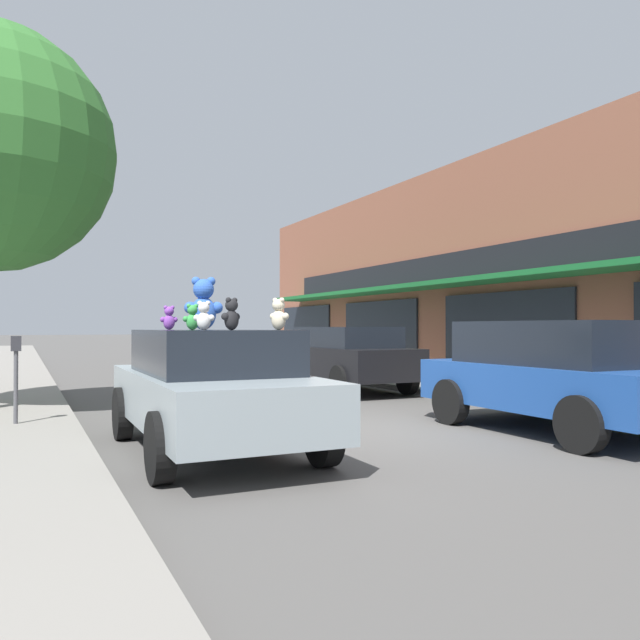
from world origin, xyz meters
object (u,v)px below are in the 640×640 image
parked_car_far_left (557,372)px  plush_art_car (212,386)px  teddy_bear_black (231,314)px  parking_meter (16,368)px  parked_car_far_center (346,356)px  teddy_bear_green (192,317)px  teddy_bear_cream (279,314)px  teddy_bear_purple (169,318)px  teddy_bear_giant (203,304)px  teddy_bear_white (204,316)px

parked_car_far_left → plush_art_car: bearing=170.9°
teddy_bear_black → parking_meter: bearing=-89.0°
plush_art_car → parked_car_far_left: 5.00m
parked_car_far_left → parked_car_far_center: parked_car_far_left is taller
teddy_bear_green → parked_car_far_left: size_ratio=0.08×
plush_art_car → teddy_bear_green: teddy_bear_green is taller
teddy_bear_black → teddy_bear_cream: 0.80m
teddy_bear_cream → teddy_bear_purple: bearing=4.5°
teddy_bear_giant → teddy_bear_cream: (0.61, -1.10, -0.15)m
plush_art_car → parked_car_far_left: parked_car_far_left is taller
teddy_bear_green → parking_meter: (-1.91, 2.68, -0.70)m
teddy_bear_green → parked_car_far_center: (5.21, 5.89, -0.80)m
teddy_bear_purple → parked_car_far_left: (5.26, -1.73, -0.78)m
plush_art_car → teddy_bear_black: teddy_bear_black is taller
parked_car_far_left → teddy_bear_black: bearing=-176.7°
plush_art_car → teddy_bear_giant: 1.10m
teddy_bear_white → teddy_bear_green: bearing=-62.5°
parked_car_far_left → teddy_bear_green: bearing=172.6°
plush_art_car → teddy_bear_green: 0.90m
teddy_bear_white → teddy_bear_cream: 0.88m
teddy_bear_purple → teddy_bear_black: 2.03m
plush_art_car → teddy_bear_cream: teddy_bear_cream is taller
teddy_bear_white → teddy_bear_cream: size_ratio=0.87×
teddy_bear_purple → teddy_bear_green: 1.06m
teddy_bear_black → parked_car_far_center: size_ratio=0.08×
plush_art_car → parking_meter: size_ratio=3.39×
teddy_bear_giant → teddy_bear_green: size_ratio=2.19×
parked_car_far_left → parking_meter: bearing=154.8°
teddy_bear_green → teddy_bear_cream: (0.88, -0.57, 0.03)m
teddy_bear_giant → teddy_bear_cream: 1.26m
teddy_bear_purple → plush_art_car: bearing=109.7°
plush_art_car → teddy_bear_purple: size_ratio=13.24×
parking_meter → teddy_bear_white: bearing=-58.7°
teddy_bear_black → parked_car_far_left: bearing=154.4°
teddy_bear_purple → teddy_bear_cream: size_ratio=0.86×
parked_car_far_center → plush_art_car: bearing=-130.5°
parked_car_far_center → parking_meter: 7.82m
teddy_bear_purple → parking_meter: teddy_bear_purple is taller
teddy_bear_cream → teddy_bear_black: bearing=93.9°
parked_car_far_center → parking_meter: parked_car_far_center is taller
parked_car_far_left → parked_car_far_center: 6.56m
teddy_bear_black → teddy_bear_green: size_ratio=1.12×
teddy_bear_green → parking_meter: size_ratio=0.25×
teddy_bear_giant → parked_car_far_center: 7.35m
teddy_bear_purple → teddy_bear_white: (0.06, -1.54, 0.00)m
teddy_bear_purple → teddy_bear_giant: bearing=122.4°
parking_meter → teddy_bear_green: bearing=-54.4°
teddy_bear_black → teddy_bear_white: 0.51m
teddy_bear_giant → teddy_bear_white: 1.06m
teddy_bear_purple → teddy_bear_cream: 1.88m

